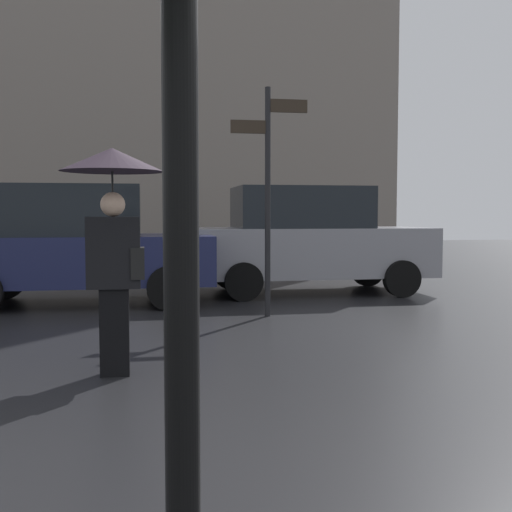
{
  "coord_description": "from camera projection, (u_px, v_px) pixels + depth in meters",
  "views": [
    {
      "loc": [
        -0.48,
        -2.57,
        1.44
      ],
      "look_at": [
        0.8,
        4.71,
        0.95
      ],
      "focal_mm": 44.69,
      "sensor_mm": 36.0,
      "label": 1
    }
  ],
  "objects": [
    {
      "name": "pedestrian_with_umbrella",
      "position": [
        113.0,
        205.0,
        5.6
      ],
      "size": [
        0.91,
        0.91,
        2.02
      ],
      "rotation": [
        0.0,
        0.0,
        6.09
      ],
      "color": "black",
      "rests_on": "ground"
    },
    {
      "name": "parked_car_left",
      "position": [
        77.0,
        244.0,
        10.09
      ],
      "size": [
        4.13,
        1.91,
        1.89
      ],
      "rotation": [
        0.0,
        0.0,
        0.25
      ],
      "color": "#1E234C",
      "rests_on": "ground"
    },
    {
      "name": "street_signpost",
      "position": [
        268.0,
        179.0,
        8.87
      ],
      "size": [
        1.08,
        0.08,
        3.19
      ],
      "color": "black",
      "rests_on": "ground"
    },
    {
      "name": "parked_car_right",
      "position": [
        308.0,
        240.0,
        11.56
      ],
      "size": [
        4.27,
        1.9,
        1.93
      ],
      "rotation": [
        0.0,
        0.0,
        0.0
      ],
      "color": "gray",
      "rests_on": "ground"
    }
  ]
}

